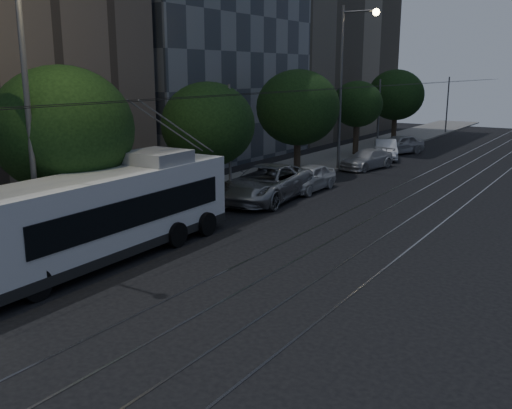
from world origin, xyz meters
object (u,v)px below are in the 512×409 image
at_px(pickup_silver, 266,183).
at_px(trolleybus, 106,214).
at_px(streetlamp_far, 347,74).
at_px(car_white_b, 367,159).
at_px(car_white_d, 399,144).
at_px(car_white_c, 385,149).
at_px(car_white_a, 308,178).
at_px(streetlamp_near, 32,65).

bearing_deg(pickup_silver, trolleybus, -93.58).
bearing_deg(pickup_silver, streetlamp_far, 87.93).
xyz_separation_m(car_white_b, car_white_d, (-0.60, 8.21, 0.12)).
relative_size(trolleybus, streetlamp_far, 1.13).
xyz_separation_m(car_white_c, car_white_d, (-0.07, 3.21, 0.04)).
xyz_separation_m(car_white_b, streetlamp_far, (-1.08, -1.43, 5.76)).
distance_m(trolleybus, car_white_d, 31.53).
bearing_deg(trolleybus, streetlamp_far, 90.19).
bearing_deg(car_white_c, pickup_silver, -114.56).
xyz_separation_m(pickup_silver, car_white_a, (0.67, 3.41, -0.18)).
height_order(trolleybus, car_white_b, trolleybus).
xyz_separation_m(car_white_a, streetlamp_far, (-1.14, 7.33, 5.68)).
xyz_separation_m(trolleybus, pickup_silver, (-0.20, 11.13, -0.74)).
bearing_deg(car_white_b, pickup_silver, -80.17).
bearing_deg(car_white_d, pickup_silver, -66.09).
bearing_deg(car_white_d, car_white_b, -61.92).
bearing_deg(car_white_a, streetlamp_near, -96.12).
relative_size(trolleybus, pickup_silver, 1.83).
height_order(trolleybus, streetlamp_near, streetlamp_near).
bearing_deg(pickup_silver, car_white_c, 85.16).
height_order(trolleybus, streetlamp_far, streetlamp_far).
height_order(car_white_a, car_white_b, car_white_a).
bearing_deg(car_white_a, streetlamp_far, 98.88).
bearing_deg(car_white_d, streetlamp_near, -67.94).
relative_size(trolleybus, car_white_d, 2.63).
distance_m(pickup_silver, car_white_b, 12.19).
xyz_separation_m(trolleybus, streetlamp_near, (-1.27, -1.58, 5.14)).
bearing_deg(streetlamp_near, car_white_b, 86.17).
bearing_deg(car_white_c, car_white_a, -111.85).
height_order(pickup_silver, car_white_b, pickup_silver).
relative_size(streetlamp_near, streetlamp_far, 1.06).
bearing_deg(car_white_b, car_white_d, 106.81).
relative_size(car_white_b, car_white_c, 1.02).
height_order(pickup_silver, car_white_a, pickup_silver).
distance_m(trolleybus, car_white_b, 23.33).
height_order(pickup_silver, car_white_d, pickup_silver).
bearing_deg(trolleybus, car_white_a, 86.58).
height_order(car_white_a, car_white_c, car_white_c).
height_order(pickup_silver, streetlamp_near, streetlamp_near).
bearing_deg(streetlamp_near, car_white_d, 88.15).
bearing_deg(car_white_c, trolleybus, -114.07).
relative_size(pickup_silver, car_white_b, 1.44).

